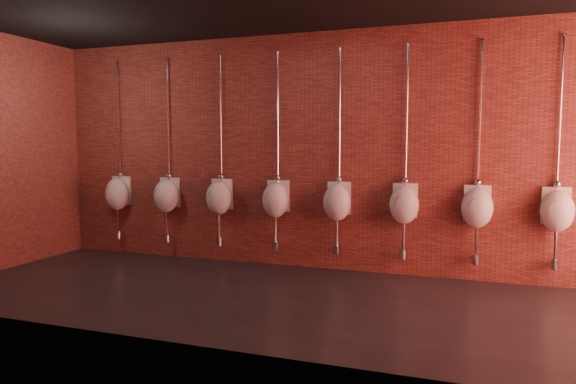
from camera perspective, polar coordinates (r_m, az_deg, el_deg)
name	(u,v)px	position (r m, az deg, el deg)	size (l,w,h in m)	color
ground	(299,300)	(5.75, 1.26, -11.93)	(8.50, 8.50, 0.00)	black
room_shell	(300,115)	(5.50, 1.30, 8.53)	(8.54, 3.04, 3.22)	black
urinal_0	(118,193)	(8.36, -18.41, -0.12)	(0.39, 0.35, 2.72)	white
urinal_1	(166,195)	(7.86, -13.37, -0.32)	(0.39, 0.35, 2.72)	white
urinal_2	(219,197)	(7.43, -7.68, -0.55)	(0.39, 0.35, 2.72)	white
urinal_3	(276,199)	(7.08, -1.38, -0.79)	(0.39, 0.35, 2.72)	white
urinal_4	(337,201)	(6.83, 5.49, -1.04)	(0.39, 0.35, 2.72)	white
urinal_5	(404,204)	(6.68, 12.78, -1.29)	(0.39, 0.35, 2.72)	white
urinal_6	(477,207)	(6.64, 20.27, -1.52)	(0.39, 0.35, 2.72)	white
urinal_7	(557,210)	(6.72, 27.73, -1.73)	(0.39, 0.35, 2.72)	white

